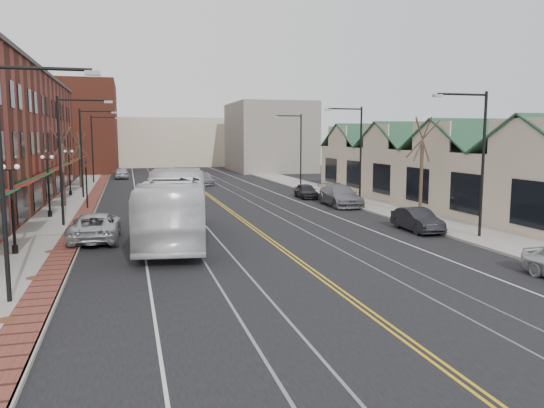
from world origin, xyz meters
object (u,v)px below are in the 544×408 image
parked_suv (95,227)px  transit_bus (175,206)px  parked_car_d (306,191)px  parked_car_b (417,220)px  parked_car_c (340,196)px

parked_suv → transit_bus: bearing=169.0°
transit_bus → parked_car_d: 21.60m
transit_bus → parked_suv: transit_bus is taller
parked_car_d → parked_car_b: bearing=-83.5°
parked_suv → parked_car_c: (18.60, 10.02, 0.07)m
parked_suv → parked_car_b: 18.71m
parked_car_d → parked_car_c: bearing=-77.7°
parked_suv → parked_car_d: size_ratio=1.43×
parked_car_c → transit_bus: bearing=-140.2°
parked_suv → parked_car_b: bearing=174.8°
parked_suv → parked_car_d: (17.69, 15.99, -0.11)m
parked_car_b → parked_car_d: 18.05m
transit_bus → parked_car_c: transit_bus is taller
parked_car_c → parked_car_d: 6.04m
parked_car_b → parked_car_c: parked_car_c is taller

